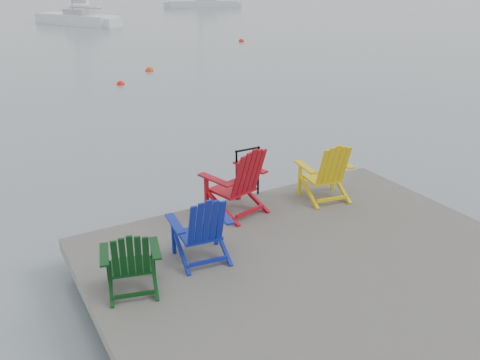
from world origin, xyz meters
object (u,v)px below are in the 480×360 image
chair_yellow (327,171)px  buoy_b (149,71)px  chair_blue (202,227)px  chair_red (239,180)px  chair_green (131,260)px  sailboat_near (77,20)px  buoy_a (121,85)px  sailboat_mid (80,7)px  sailboat_far (203,4)px  handrail (248,168)px  buoy_c (241,42)px  buoy_d (90,24)px

chair_yellow → buoy_b: bearing=91.0°
chair_blue → chair_red: bearing=48.7°
chair_green → sailboat_near: bearing=92.9°
buoy_a → sailboat_mid: bearing=78.9°
sailboat_far → handrail: bearing=177.8°
chair_yellow → sailboat_far: 55.69m
sailboat_mid → buoy_b: 38.71m
buoy_a → sailboat_near: bearing=80.7°
buoy_b → buoy_c: buoy_b is taller
sailboat_mid → buoy_c: bearing=-70.9°
buoy_d → buoy_b: bearing=-97.7°
sailboat_far → buoy_a: (-21.73, -37.67, -0.36)m
buoy_b → sailboat_near: bearing=84.8°
buoy_c → buoy_d: (-5.46, 16.05, 0.00)m
buoy_b → buoy_c: 10.84m
buoy_b → buoy_c: bearing=38.0°
chair_red → chair_yellow: chair_red is taller
chair_yellow → buoy_d: 38.74m
chair_yellow → buoy_c: (10.98, 22.28, -1.04)m
chair_red → sailboat_near: 38.26m
sailboat_far → buoy_b: size_ratio=29.82×
chair_green → buoy_c: (14.80, 23.29, -0.96)m
sailboat_far → buoy_c: bearing=-178.6°
sailboat_near → sailboat_mid: (3.88, 15.79, -0.00)m
sailboat_mid → buoy_a: (-7.92, -40.43, -0.36)m
buoy_a → chair_yellow: bearing=-91.9°
chair_red → sailboat_far: 56.09m
chair_yellow → sailboat_far: size_ratio=0.10×
buoy_a → buoy_d: (5.08, 24.91, 0.00)m
buoy_b → buoy_c: (8.54, 6.68, 0.00)m
sailboat_near → buoy_a: 24.97m
handrail → buoy_a: 12.78m
chair_green → sailboat_mid: (12.18, 54.86, -0.60)m
chair_green → buoy_d: 40.45m
chair_yellow → buoy_c: 24.85m
buoy_a → buoy_c: buoy_c is taller
sailboat_far → buoy_a: 43.49m
handrail → sailboat_near: bearing=81.4°
sailboat_far → buoy_d: sailboat_far is taller
handrail → chair_green: (-2.70, -1.79, -0.08)m
sailboat_far → buoy_b: (-19.74, -35.49, -0.36)m
buoy_c → buoy_d: size_ratio=0.88×
chair_green → buoy_a: 15.08m
chair_blue → buoy_c: (13.72, 23.04, -1.01)m
chair_green → buoy_b: (6.26, 16.61, -0.96)m
buoy_a → buoy_d: buoy_d is taller
chair_blue → buoy_b: size_ratio=2.76×
handrail → sailboat_mid: bearing=79.9°
sailboat_near → buoy_d: (1.03, 0.28, -0.36)m
chair_green → buoy_a: chair_green is taller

